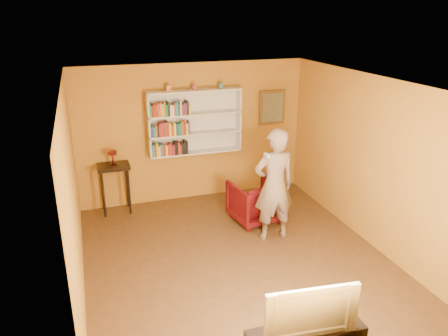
# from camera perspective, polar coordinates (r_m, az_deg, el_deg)

# --- Properties ---
(room_shell) EXTENTS (5.30, 5.80, 2.88)m
(room_shell) POSITION_cam_1_polar(r_m,az_deg,el_deg) (6.44, 1.58, -3.93)
(room_shell) COLOR #4B3018
(room_shell) RESTS_ON ground
(bookshelf) EXTENTS (1.80, 0.29, 1.23)m
(bookshelf) POSITION_cam_1_polar(r_m,az_deg,el_deg) (8.44, -3.93, 6.06)
(bookshelf) COLOR silver
(bookshelf) RESTS_ON room_shell
(books_row_lower) EXTENTS (0.68, 0.19, 0.26)m
(books_row_lower) POSITION_cam_1_polar(r_m,az_deg,el_deg) (8.36, -7.12, 2.49)
(books_row_lower) COLOR teal
(books_row_lower) RESTS_ON bookshelf
(books_row_middle) EXTENTS (0.73, 0.19, 0.27)m
(books_row_middle) POSITION_cam_1_polar(r_m,az_deg,el_deg) (8.26, -7.04, 5.06)
(books_row_middle) COLOR #22399D
(books_row_middle) RESTS_ON bookshelf
(books_row_upper) EXTENTS (0.76, 0.19, 0.27)m
(books_row_upper) POSITION_cam_1_polar(r_m,az_deg,el_deg) (8.17, -7.12, 7.62)
(books_row_upper) COLOR #1C7E37
(books_row_upper) RESTS_ON bookshelf
(ornament_left) EXTENTS (0.08, 0.08, 0.11)m
(ornament_left) POSITION_cam_1_polar(r_m,az_deg,el_deg) (8.14, -7.29, 10.30)
(ornament_left) COLOR #CB7B3A
(ornament_left) RESTS_ON bookshelf
(ornament_centre) EXTENTS (0.07, 0.07, 0.10)m
(ornament_centre) POSITION_cam_1_polar(r_m,az_deg,el_deg) (8.25, -3.95, 10.49)
(ornament_centre) COLOR #9D3442
(ornament_centre) RESTS_ON bookshelf
(ornament_right) EXTENTS (0.08, 0.08, 0.11)m
(ornament_right) POSITION_cam_1_polar(r_m,az_deg,el_deg) (8.39, -0.42, 10.72)
(ornament_right) COLOR #446671
(ornament_right) RESTS_ON bookshelf
(framed_painting) EXTENTS (0.55, 0.05, 0.70)m
(framed_painting) POSITION_cam_1_polar(r_m,az_deg,el_deg) (8.99, 6.30, 7.88)
(framed_painting) COLOR brown
(framed_painting) RESTS_ON room_shell
(console_table) EXTENTS (0.58, 0.44, 0.94)m
(console_table) POSITION_cam_1_polar(r_m,az_deg,el_deg) (8.30, -14.16, -0.67)
(console_table) COLOR black
(console_table) RESTS_ON ground
(ruby_lustre) EXTENTS (0.18, 0.18, 0.29)m
(ruby_lustre) POSITION_cam_1_polar(r_m,az_deg,el_deg) (8.18, -14.38, 1.75)
(ruby_lustre) COLOR maroon
(ruby_lustre) RESTS_ON console_table
(armchair) EXTENTS (0.91, 0.93, 0.75)m
(armchair) POSITION_cam_1_polar(r_m,az_deg,el_deg) (7.89, 4.07, -4.36)
(armchair) COLOR #42040C
(armchair) RESTS_ON ground
(person) EXTENTS (0.70, 0.46, 1.90)m
(person) POSITION_cam_1_polar(r_m,az_deg,el_deg) (7.10, 6.59, -2.28)
(person) COLOR #776457
(person) RESTS_ON ground
(game_remote) EXTENTS (0.04, 0.15, 0.04)m
(game_remote) POSITION_cam_1_polar(r_m,az_deg,el_deg) (6.58, 5.61, 1.68)
(game_remote) COLOR silver
(game_remote) RESTS_ON person
(television) EXTENTS (1.01, 0.23, 0.58)m
(television) POSITION_cam_1_polar(r_m,az_deg,el_deg) (4.81, 10.93, -17.35)
(television) COLOR black
(television) RESTS_ON tv_cabinet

